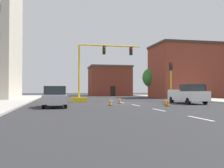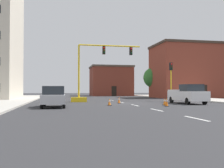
% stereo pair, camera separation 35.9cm
% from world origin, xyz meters
% --- Properties ---
extents(ground_plane, '(160.00, 160.00, 0.00)m').
position_xyz_m(ground_plane, '(0.00, 0.00, 0.00)').
color(ground_plane, '#2D2D30').
extents(sidewalk_left, '(6.00, 56.00, 0.14)m').
position_xyz_m(sidewalk_left, '(-13.10, 8.00, 0.07)').
color(sidewalk_left, '#B2ADA3').
rests_on(sidewalk_left, ground_plane).
extents(sidewalk_right, '(6.00, 56.00, 0.14)m').
position_xyz_m(sidewalk_right, '(13.10, 8.00, 0.07)').
color(sidewalk_right, '#B2ADA3').
rests_on(sidewalk_right, ground_plane).
extents(lane_stripe_seg_0, '(0.16, 2.40, 0.01)m').
position_xyz_m(lane_stripe_seg_0, '(0.00, -14.00, 0.00)').
color(lane_stripe_seg_0, silver).
rests_on(lane_stripe_seg_0, ground_plane).
extents(lane_stripe_seg_1, '(0.16, 2.40, 0.01)m').
position_xyz_m(lane_stripe_seg_1, '(0.00, -8.50, 0.00)').
color(lane_stripe_seg_1, silver).
rests_on(lane_stripe_seg_1, ground_plane).
extents(lane_stripe_seg_2, '(0.16, 2.40, 0.01)m').
position_xyz_m(lane_stripe_seg_2, '(0.00, -3.00, 0.00)').
color(lane_stripe_seg_2, silver).
rests_on(lane_stripe_seg_2, ground_plane).
extents(lane_stripe_seg_3, '(0.16, 2.40, 0.01)m').
position_xyz_m(lane_stripe_seg_3, '(0.00, 2.50, 0.00)').
color(lane_stripe_seg_3, silver).
rests_on(lane_stripe_seg_3, ground_plane).
extents(lane_stripe_seg_4, '(0.16, 2.40, 0.01)m').
position_xyz_m(lane_stripe_seg_4, '(0.00, 8.00, 0.00)').
color(lane_stripe_seg_4, silver).
rests_on(lane_stripe_seg_4, ground_plane).
extents(building_brick_center, '(9.50, 7.80, 6.89)m').
position_xyz_m(building_brick_center, '(4.60, 32.81, 3.46)').
color(building_brick_center, brown).
rests_on(building_brick_center, ground_plane).
extents(building_row_right, '(13.34, 8.54, 9.47)m').
position_xyz_m(building_row_right, '(16.04, 16.18, 4.75)').
color(building_row_right, brown).
rests_on(building_row_right, ground_plane).
extents(traffic_signal_gantry, '(8.36, 1.20, 6.83)m').
position_xyz_m(traffic_signal_gantry, '(-3.66, 4.41, 2.20)').
color(traffic_signal_gantry, yellow).
rests_on(traffic_signal_gantry, ground_plane).
extents(traffic_light_pole_right, '(0.32, 0.47, 4.80)m').
position_xyz_m(traffic_light_pole_right, '(6.62, 3.76, 3.53)').
color(traffic_light_pole_right, yellow).
rests_on(traffic_light_pole_right, ground_plane).
extents(tree_right_far, '(3.84, 3.84, 5.63)m').
position_xyz_m(tree_right_far, '(10.33, 19.89, 3.69)').
color(tree_right_far, brown).
rests_on(tree_right_far, ground_plane).
extents(pickup_truck_white, '(2.03, 5.40, 1.99)m').
position_xyz_m(pickup_truck_white, '(6.12, -1.36, 0.97)').
color(pickup_truck_white, white).
rests_on(pickup_truck_white, ground_plane).
extents(sedan_silver_near_left, '(1.87, 4.50, 1.74)m').
position_xyz_m(sedan_silver_near_left, '(-7.32, -4.14, 0.89)').
color(sedan_silver_near_left, '#B7B7BC').
rests_on(sedan_silver_near_left, ground_plane).
extents(traffic_cone_roadside_a, '(0.36, 0.36, 0.74)m').
position_xyz_m(traffic_cone_roadside_a, '(2.27, -4.96, 0.36)').
color(traffic_cone_roadside_a, black).
rests_on(traffic_cone_roadside_a, ground_plane).
extents(traffic_cone_roadside_b, '(0.36, 0.36, 0.65)m').
position_xyz_m(traffic_cone_roadside_b, '(2.79, -3.31, 0.32)').
color(traffic_cone_roadside_b, black).
rests_on(traffic_cone_roadside_b, ground_plane).
extents(traffic_cone_roadside_c, '(0.36, 0.36, 0.64)m').
position_xyz_m(traffic_cone_roadside_c, '(-2.40, -2.90, 0.31)').
color(traffic_cone_roadside_c, black).
rests_on(traffic_cone_roadside_c, ground_plane).
extents(traffic_cone_roadside_d, '(0.36, 0.36, 0.69)m').
position_xyz_m(traffic_cone_roadside_d, '(-0.73, 0.49, 0.34)').
color(traffic_cone_roadside_d, black).
rests_on(traffic_cone_roadside_d, ground_plane).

